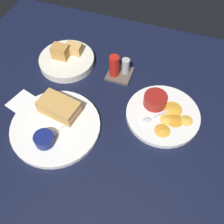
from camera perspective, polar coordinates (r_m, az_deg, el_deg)
ground_plane at (r=90.14cm, az=-7.29°, el=-0.42°), size 110.00×110.00×3.00cm
plate_sandwich_main at (r=85.86cm, az=-12.40°, el=-3.14°), size 29.17×29.17×1.60cm
sandwich_half_near at (r=86.04cm, az=-11.63°, el=1.05°), size 14.26×9.71×4.80cm
ramekin_dark_sauce at (r=81.15cm, az=-14.83°, el=-5.83°), size 6.14×6.14×3.33cm
spoon_by_dark_ramekin at (r=83.45cm, az=-11.96°, el=-4.08°), size 5.14×9.68×0.80cm
plate_chips_companion at (r=88.09cm, az=11.19°, el=-0.60°), size 24.77×24.77×1.60cm
ramekin_light_gravy at (r=87.75cm, az=9.59°, el=2.71°), size 7.89×7.89×3.94cm
spoon_by_gravy_ramekin at (r=85.03cm, az=8.47°, el=-1.48°), size 7.82×8.22×0.80cm
plantain_chip_scatter at (r=87.20cm, az=12.69°, el=-0.60°), size 17.40×19.46×0.60cm
bread_basket_rear at (r=103.71cm, az=-9.99°, el=11.46°), size 21.31×21.31×8.16cm
condiment_caddy at (r=96.66cm, az=1.46°, el=9.60°), size 9.00×9.00×9.50cm
paper_napkin_folded at (r=94.82cm, az=-18.73°, el=1.68°), size 13.07×11.71×0.40cm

